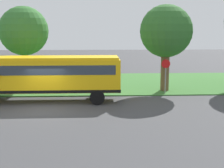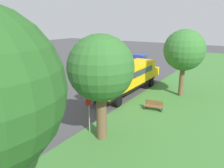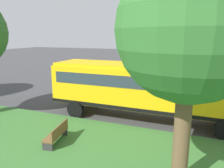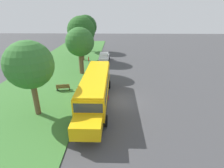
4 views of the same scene
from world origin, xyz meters
TOP-DOWN VIEW (x-y plane):
  - ground_plane at (0.00, 0.00)m, footprint 120.00×120.00m
  - school_bus at (-2.56, -0.58)m, footprint 2.85×12.42m
  - oak_tree_beside_bus at (-7.78, -2.78)m, footprint 4.15×4.15m
  - park_bench at (-6.93, 2.48)m, footprint 1.66×0.76m

SIDE VIEW (x-z plane):
  - ground_plane at x=0.00m, z-range 0.00..0.00m
  - park_bench at x=-6.93m, z-range 0.01..0.93m
  - school_bus at x=-2.56m, z-range 0.34..3.50m
  - oak_tree_beside_bus at x=-7.78m, z-range 1.33..8.32m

